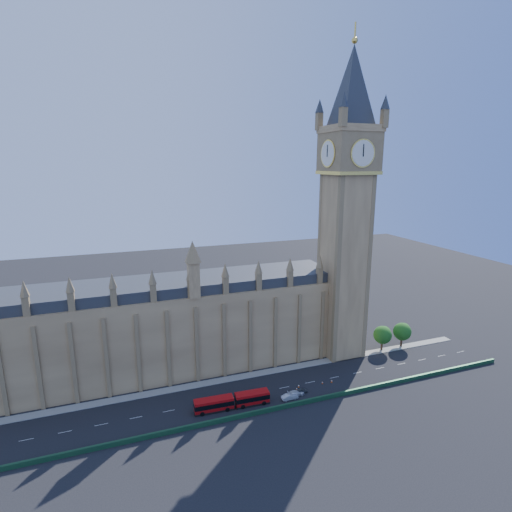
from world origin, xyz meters
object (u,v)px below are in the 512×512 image
object	(u,v)px
red_bus	(232,401)
car_silver	(290,397)
car_grey	(301,391)
car_white	(296,393)

from	to	relation	value
red_bus	car_silver	size ratio (longest dim) A/B	4.34
red_bus	car_grey	world-z (taller)	red_bus
red_bus	car_white	xyz separation A→B (m)	(17.77, -0.62, -1.07)
car_silver	car_white	distance (m)	2.58
car_grey	car_silver	xyz separation A→B (m)	(-3.95, -1.52, 0.08)
red_bus	car_silver	bearing A→B (deg)	-3.30
car_silver	car_grey	bearing A→B (deg)	-71.07
car_grey	car_white	bearing A→B (deg)	97.14
car_grey	car_silver	world-z (taller)	car_silver
car_silver	car_white	world-z (taller)	car_silver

